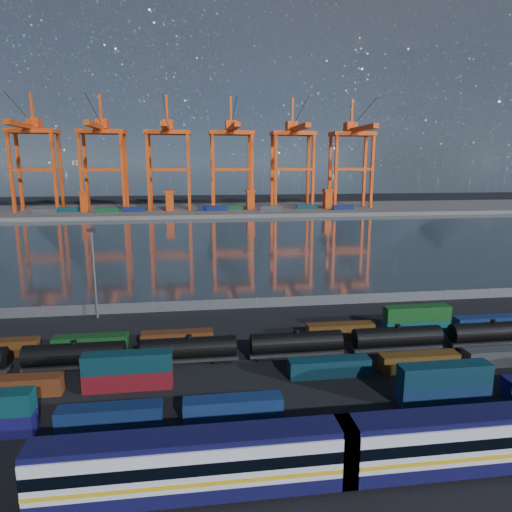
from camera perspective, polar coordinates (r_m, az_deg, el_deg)
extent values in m
plane|color=black|center=(64.65, 3.71, -14.11)|extent=(700.00, 700.00, 0.00)
plane|color=#28343A|center=(164.88, -3.53, 1.78)|extent=(700.00, 700.00, 0.00)
cube|color=#514F4C|center=(268.67, -5.22, 5.77)|extent=(700.00, 70.00, 2.00)
cone|color=#1E2630|center=(1767.72, -28.37, 16.16)|extent=(1000.00, 1000.00, 420.00)
cone|color=#1E2630|center=(1683.75, -14.95, 19.13)|extent=(1100.00, 1100.00, 520.00)
cone|color=#1E2630|center=(1682.70, -0.50, 18.48)|extent=(1040.00, 1040.00, 460.00)
cone|color=#1E2630|center=(1773.82, 12.99, 16.54)|extent=(960.00, 960.00, 380.00)
cone|color=#1E2630|center=(1919.87, 23.08, 14.33)|extent=(840.00, 840.00, 300.00)
cube|color=silver|center=(42.55, -7.38, -24.22)|extent=(27.44, 3.29, 4.17)
cube|color=#100F38|center=(43.87, -7.30, -26.55)|extent=(27.44, 3.36, 1.32)
cube|color=#100F38|center=(41.22, -7.47, -21.55)|extent=(27.44, 2.96, 0.55)
cube|color=gold|center=(43.07, -7.35, -25.17)|extent=(27.47, 3.39, 0.40)
cube|color=black|center=(42.29, -7.40, -23.74)|extent=(27.47, 3.39, 1.10)
cube|color=black|center=(45.34, -21.00, -26.82)|extent=(3.29, 2.20, 0.77)
cube|color=black|center=(45.20, 6.41, -26.17)|extent=(3.29, 2.20, 0.77)
cube|color=silver|center=(49.70, 26.36, -19.69)|extent=(27.44, 3.29, 4.17)
cube|color=#100F38|center=(50.83, 26.12, -21.83)|extent=(27.44, 3.36, 1.32)
cube|color=#100F38|center=(48.56, 26.62, -17.29)|extent=(27.44, 2.96, 0.55)
cube|color=gold|center=(50.14, 26.27, -20.56)|extent=(27.47, 3.39, 0.40)
cube|color=black|center=(49.48, 26.41, -19.26)|extent=(27.47, 3.39, 1.10)
cube|color=black|center=(47.07, 15.28, -24.81)|extent=(3.29, 2.20, 0.77)
cube|color=#0F224D|center=(54.40, -17.79, -18.54)|extent=(11.11, 2.26, 2.41)
cube|color=navy|center=(53.68, -2.88, -18.39)|extent=(11.11, 2.26, 2.41)
cube|color=navy|center=(60.80, 22.34, -15.51)|extent=(11.11, 2.26, 2.41)
cube|color=#0C2E3F|center=(59.78, 22.52, -13.44)|extent=(11.11, 2.26, 2.41)
cube|color=#632D13|center=(64.98, -27.81, -14.21)|extent=(11.01, 2.24, 2.38)
cube|color=maroon|center=(61.71, -15.65, -14.63)|extent=(11.01, 2.24, 2.38)
cube|color=#0B303A|center=(60.71, -15.77, -12.61)|extent=(11.01, 2.24, 2.38)
cube|color=#0B2E3D|center=(63.50, 9.14, -13.55)|extent=(11.01, 2.24, 2.38)
cube|color=#563711|center=(68.10, 19.69, -12.32)|extent=(11.01, 2.24, 2.38)
cube|color=#383B3C|center=(74.44, 28.39, -10.99)|extent=(11.01, 2.24, 2.38)
cube|color=#124418|center=(74.63, -19.92, -10.20)|extent=(11.05, 2.25, 2.39)
cube|color=#5B2D12|center=(72.95, -9.78, -10.16)|extent=(11.05, 2.25, 2.39)
cube|color=#553311|center=(76.46, 10.49, -9.15)|extent=(11.05, 2.25, 2.39)
cube|color=#0E494B|center=(81.37, 19.36, -8.34)|extent=(11.05, 2.25, 2.39)
cube|color=#15501B|center=(80.62, 19.47, -6.73)|extent=(11.05, 2.25, 2.39)
cube|color=navy|center=(87.73, 26.81, -7.50)|extent=(11.05, 2.25, 2.39)
cylinder|color=black|center=(68.45, -21.72, -11.29)|extent=(13.32, 2.97, 2.97)
cylinder|color=black|center=(67.85, -21.82, -10.01)|extent=(0.82, 0.82, 0.51)
cube|color=black|center=(69.08, -21.61, -12.55)|extent=(13.84, 2.05, 0.41)
cube|color=black|center=(70.50, -25.32, -12.73)|extent=(2.56, 1.84, 0.61)
cube|color=black|center=(68.28, -17.73, -12.94)|extent=(2.56, 1.84, 0.61)
cylinder|color=black|center=(66.39, -8.37, -11.28)|extent=(13.32, 2.97, 2.97)
cylinder|color=black|center=(65.77, -8.42, -9.96)|extent=(0.82, 0.82, 0.51)
cube|color=black|center=(67.04, -8.33, -12.57)|extent=(13.84, 2.05, 0.41)
cube|color=black|center=(67.45, -12.34, -12.95)|extent=(2.56, 1.84, 0.61)
cube|color=black|center=(67.28, -4.29, -12.76)|extent=(2.56, 1.84, 0.61)
cylinder|color=black|center=(67.90, 5.05, -10.66)|extent=(13.32, 2.97, 2.97)
cylinder|color=black|center=(67.29, 5.08, -9.37)|extent=(0.82, 0.82, 0.51)
cube|color=black|center=(68.53, 5.03, -11.93)|extent=(13.84, 2.05, 0.41)
cube|color=black|center=(67.89, 1.13, -12.50)|extent=(2.56, 1.84, 0.61)
cube|color=black|center=(69.80, 8.80, -11.94)|extent=(2.56, 1.84, 0.61)
cylinder|color=black|center=(72.75, 17.22, -9.61)|extent=(13.32, 2.97, 2.97)
cylinder|color=black|center=(72.19, 17.30, -8.39)|extent=(0.82, 0.82, 0.51)
cube|color=black|center=(73.35, 17.14, -10.80)|extent=(13.84, 2.05, 0.41)
cube|color=black|center=(71.76, 13.71, -11.47)|extent=(2.56, 1.84, 0.61)
cube|color=black|center=(75.49, 20.36, -10.71)|extent=(2.56, 1.84, 0.61)
cylinder|color=black|center=(80.35, 27.41, -8.39)|extent=(13.32, 2.97, 2.97)
cylinder|color=black|center=(79.84, 27.52, -7.28)|extent=(0.82, 0.82, 0.51)
cube|color=black|center=(80.89, 27.30, -9.48)|extent=(13.84, 2.05, 0.41)
cube|color=black|center=(78.55, 24.47, -10.16)|extent=(2.56, 1.84, 0.61)
cube|color=#595B5E|center=(90.02, 0.17, -5.88)|extent=(160.00, 0.06, 2.00)
cylinder|color=slate|center=(93.53, -25.05, -6.26)|extent=(0.12, 0.12, 2.20)
cylinder|color=slate|center=(91.03, -19.00, -6.26)|extent=(0.12, 0.12, 2.20)
cylinder|color=slate|center=(89.57, -12.68, -6.19)|extent=(0.12, 0.12, 2.20)
cylinder|color=slate|center=(89.22, -6.24, -6.04)|extent=(0.12, 0.12, 2.20)
cylinder|color=slate|center=(89.99, 0.17, -5.81)|extent=(0.12, 0.12, 2.20)
cylinder|color=slate|center=(91.84, 6.39, -5.53)|extent=(0.12, 0.12, 2.20)
cylinder|color=slate|center=(94.73, 12.29, -5.19)|extent=(0.12, 0.12, 2.20)
cylinder|color=slate|center=(98.54, 17.79, -4.83)|extent=(0.12, 0.12, 2.20)
cylinder|color=slate|center=(103.19, 22.82, -4.46)|extent=(0.12, 0.12, 2.20)
cylinder|color=slate|center=(108.56, 27.39, -4.10)|extent=(0.12, 0.12, 2.20)
cylinder|color=slate|center=(87.33, -19.54, -2.34)|extent=(0.36, 0.36, 16.00)
cube|color=black|center=(85.81, -19.91, 3.05)|extent=(1.60, 0.40, 0.60)
cube|color=#E94610|center=(272.89, -28.28, 8.99)|extent=(1.57, 1.57, 44.28)
cube|color=#E94610|center=(284.01, -27.46, 9.12)|extent=(1.57, 1.57, 44.28)
cube|color=#E94610|center=(266.22, -23.86, 9.35)|extent=(1.57, 1.57, 44.28)
cube|color=#E94610|center=(277.60, -23.19, 9.46)|extent=(1.57, 1.57, 44.28)
cube|color=#E94610|center=(269.32, -26.14, 9.65)|extent=(21.65, 1.38, 1.38)
cube|color=#E94610|center=(280.57, -25.39, 9.74)|extent=(21.65, 1.38, 1.38)
cube|color=#E94610|center=(275.40, -26.13, 13.83)|extent=(24.60, 13.77, 2.16)
cube|color=#E94610|center=(264.32, -26.98, 14.33)|extent=(2.95, 47.23, 2.46)
cube|color=#E94610|center=(279.44, -25.96, 14.71)|extent=(5.90, 7.87, 4.92)
cube|color=#E94610|center=(278.21, -26.23, 16.23)|extent=(1.18, 1.18, 15.74)
cylinder|color=black|center=(262.65, -27.29, 15.84)|extent=(0.24, 40.50, 13.36)
cube|color=#E94610|center=(262.91, -21.03, 9.55)|extent=(1.57, 1.57, 44.28)
cube|color=#E94610|center=(274.42, -20.47, 9.64)|extent=(1.57, 1.57, 44.28)
cube|color=#E94610|center=(258.91, -16.29, 9.83)|extent=(1.57, 1.57, 44.28)
cube|color=#E94610|center=(270.60, -15.93, 9.91)|extent=(1.57, 1.57, 44.28)
cube|color=#E94610|center=(260.65, -18.71, 10.18)|extent=(21.65, 1.38, 1.38)
cube|color=#E94610|center=(272.26, -18.25, 10.25)|extent=(21.65, 1.38, 1.38)
cube|color=#E94610|center=(266.93, -18.76, 14.49)|extent=(24.60, 13.77, 2.16)
cube|color=#E94610|center=(255.48, -19.29, 15.05)|extent=(2.95, 47.23, 2.46)
cube|color=#E94610|center=(271.09, -18.66, 15.38)|extent=(5.90, 7.87, 4.92)
cube|color=#E94610|center=(269.83, -18.84, 16.96)|extent=(1.18, 1.18, 15.74)
cylinder|color=black|center=(253.75, -19.50, 16.63)|extent=(0.24, 40.50, 13.36)
cube|color=#E94610|center=(257.33, -13.31, 9.97)|extent=(1.57, 1.57, 44.28)
cube|color=#E94610|center=(269.08, -13.07, 10.04)|extent=(1.57, 1.57, 44.28)
cube|color=#E94610|center=(256.22, -8.41, 10.15)|extent=(1.57, 1.57, 44.28)
cube|color=#E94610|center=(268.03, -8.39, 10.21)|extent=(1.57, 1.57, 44.28)
cube|color=#E94610|center=(256.51, -10.89, 10.56)|extent=(21.65, 1.38, 1.38)
cube|color=#E94610|center=(268.30, -10.76, 10.61)|extent=(21.65, 1.38, 1.38)
cube|color=#E94610|center=(262.88, -10.99, 14.93)|extent=(24.60, 13.77, 2.16)
cube|color=#E94610|center=(251.25, -11.15, 15.54)|extent=(2.95, 47.23, 2.46)
cube|color=#E94610|center=(267.11, -10.98, 15.83)|extent=(5.90, 7.87, 4.92)
cube|color=#E94610|center=(265.83, -11.07, 17.44)|extent=(1.18, 1.18, 15.74)
cylinder|color=black|center=(249.49, -11.25, 17.15)|extent=(0.24, 40.50, 13.36)
cube|color=#E94610|center=(256.45, -5.38, 10.22)|extent=(1.57, 1.57, 44.28)
cube|color=#E94610|center=(268.24, -5.49, 10.28)|extent=(1.57, 1.57, 44.28)
cube|color=#E94610|center=(258.29, -0.50, 10.28)|extent=(1.57, 1.57, 44.28)
cube|color=#E94610|center=(270.00, -0.82, 10.34)|extent=(1.57, 1.57, 44.28)
cube|color=#E94610|center=(257.10, -2.94, 10.75)|extent=(21.65, 1.38, 1.38)
cube|color=#E94610|center=(268.87, -3.15, 10.79)|extent=(21.65, 1.38, 1.38)
cube|color=#E94610|center=(263.46, -3.10, 15.11)|extent=(24.60, 13.77, 2.16)
cube|color=#E94610|center=(251.86, -2.87, 15.72)|extent=(2.95, 47.23, 2.46)
cube|color=#E94610|center=(267.68, -3.18, 16.00)|extent=(5.90, 7.87, 4.92)
cube|color=#E94610|center=(266.40, -3.16, 17.62)|extent=(1.18, 1.18, 15.74)
cylinder|color=black|center=(250.11, -2.84, 17.34)|extent=(0.24, 40.50, 13.36)
cube|color=#E94610|center=(260.32, 2.46, 10.28)|extent=(1.57, 1.57, 44.28)
cube|color=#E94610|center=(271.94, 2.02, 10.34)|extent=(1.57, 1.57, 44.28)
cube|color=#E94610|center=(265.00, 7.15, 10.23)|extent=(1.57, 1.57, 44.28)
cube|color=#E94610|center=(276.43, 6.52, 10.29)|extent=(1.57, 1.57, 44.28)
cube|color=#E94610|center=(262.41, 4.84, 10.75)|extent=(21.65, 1.38, 1.38)
cube|color=#E94610|center=(273.94, 4.29, 10.79)|extent=(21.65, 1.38, 1.38)
cube|color=#E94610|center=(268.64, 4.63, 15.02)|extent=(24.60, 13.77, 2.16)
cube|color=#E94610|center=(257.27, 5.22, 15.60)|extent=(2.95, 47.23, 2.46)
cube|color=#E94610|center=(272.78, 4.46, 15.90)|extent=(5.90, 7.87, 4.92)
cube|color=#E94610|center=(271.53, 4.58, 17.48)|extent=(1.18, 1.18, 15.74)
cylinder|color=black|center=(255.56, 5.37, 17.18)|extent=(0.24, 40.50, 13.36)
cube|color=#E94610|center=(268.72, 9.95, 10.16)|extent=(1.57, 1.57, 44.28)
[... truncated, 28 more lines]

